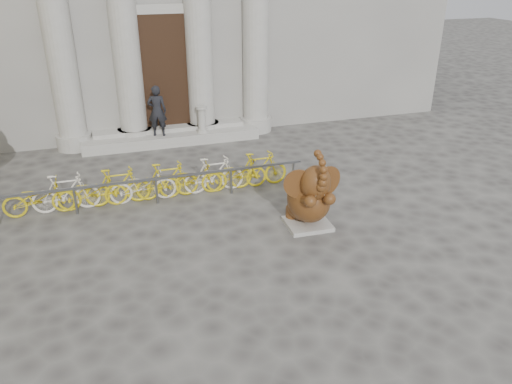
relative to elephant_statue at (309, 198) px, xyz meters
name	(u,v)px	position (x,y,z in m)	size (l,w,h in m)	color
ground	(252,301)	(-2.13, -2.35, -0.75)	(80.00, 80.00, 0.00)	#474442
entrance_steps	(172,137)	(-2.13, 7.05, -0.57)	(6.00, 1.20, 0.36)	#A8A59E
elephant_statue	(309,198)	(0.00, 0.00, 0.00)	(1.37, 1.53, 2.05)	#A8A59E
bike_rack	(154,182)	(-3.27, 2.61, -0.25)	(8.00, 0.53, 1.00)	slate
pedestrian	(157,111)	(-2.58, 6.86, 0.47)	(0.62, 0.41, 1.71)	black
balustrade_post	(202,120)	(-1.10, 6.75, 0.04)	(0.37, 0.37, 0.92)	#A8A59E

